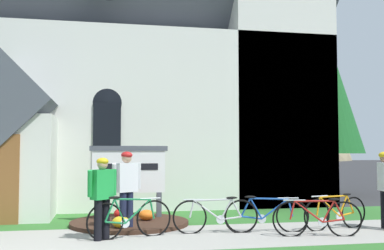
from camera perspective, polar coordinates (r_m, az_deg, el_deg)
ground at (r=11.80m, az=-19.45°, el=-11.37°), size 140.00×140.00×0.00m
sidewalk_slab at (r=9.25m, az=-10.48°, el=-13.78°), size 32.00×2.61×0.01m
church_lawn at (r=11.81m, az=-10.57°, el=-11.48°), size 24.00×2.57×0.01m
church_building at (r=18.09m, az=-9.10°, el=7.30°), size 14.48×12.14×14.35m
church_sign at (r=11.31m, az=-7.84°, el=-5.80°), size 1.89×0.18×1.83m
flower_bed at (r=10.89m, az=-7.74°, el=-11.86°), size 2.71×2.71×0.34m
bicycle_silver at (r=9.24m, az=-7.73°, el=-11.44°), size 1.68×0.52×0.85m
bicycle_black at (r=9.70m, az=2.99°, el=-11.17°), size 1.78×0.22×0.78m
bicycle_white at (r=10.67m, az=17.41°, el=-10.31°), size 1.70×0.49×0.79m
bicycle_orange at (r=9.96m, az=9.22°, el=-10.94°), size 1.76×0.35×0.78m
bicycle_blue at (r=9.66m, az=15.32°, el=-11.06°), size 1.78×0.36×0.78m
cyclist_in_green_jersey at (r=9.07m, az=-11.08°, el=-8.22°), size 0.55×0.47×1.58m
cyclist_in_orange_jersey at (r=9.92m, az=-8.12°, el=-7.31°), size 0.62×0.44×1.69m
roadside_conifer at (r=19.43m, az=16.26°, el=4.10°), size 2.95×2.95×6.70m
distant_hill at (r=84.73m, az=-14.46°, el=-4.33°), size 104.95×48.36×18.73m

